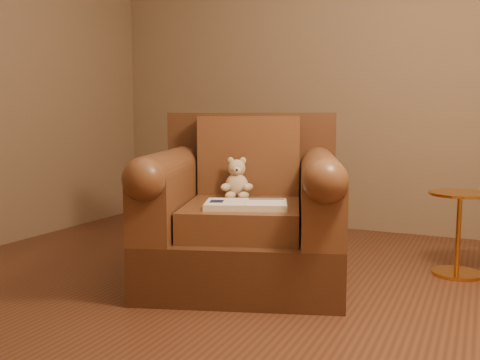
% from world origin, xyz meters
% --- Properties ---
extents(floor, '(4.00, 4.00, 0.00)m').
position_xyz_m(floor, '(0.00, 0.00, 0.00)').
color(floor, '#59311E').
rests_on(floor, ground).
extents(armchair, '(1.39, 1.35, 1.00)m').
position_xyz_m(armchair, '(0.02, 0.30, 0.39)').
color(armchair, '#472917').
rests_on(armchair, floor).
extents(teddy_bear, '(0.19, 0.21, 0.25)m').
position_xyz_m(teddy_bear, '(-0.06, 0.37, 0.57)').
color(teddy_bear, '#CBB28E').
rests_on(teddy_bear, armchair).
extents(guidebook, '(0.51, 0.41, 0.04)m').
position_xyz_m(guidebook, '(0.14, 0.06, 0.49)').
color(guidebook, beige).
rests_on(guidebook, armchair).
extents(side_table, '(0.37, 0.37, 0.52)m').
position_xyz_m(side_table, '(1.19, 0.90, 0.28)').
color(side_table, gold).
rests_on(side_table, floor).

